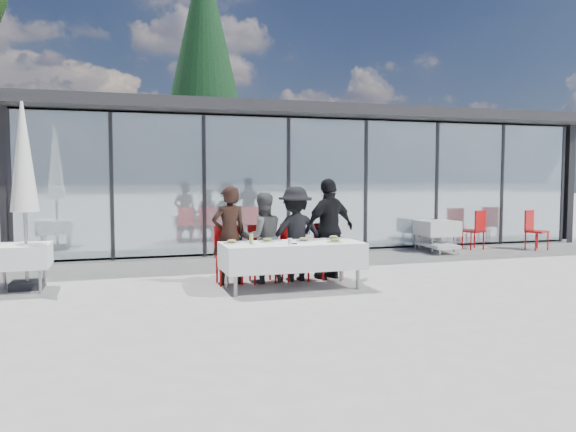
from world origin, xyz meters
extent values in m
plane|color=#9B9792|center=(0.00, 0.00, 0.00)|extent=(90.00, 90.00, 0.00)
cube|color=gray|center=(2.00, 8.00, 0.05)|extent=(14.00, 8.00, 0.10)
cube|color=black|center=(2.00, 11.90, 1.60)|extent=(14.00, 0.20, 3.20)
cube|color=black|center=(-4.90, 8.00, 1.60)|extent=(0.20, 8.00, 3.20)
cube|color=black|center=(8.90, 8.00, 1.60)|extent=(0.20, 8.00, 3.20)
cube|color=silver|center=(2.00, 4.03, 1.60)|extent=(13.60, 0.06, 3.10)
cube|color=#2D2D30|center=(2.00, 7.60, 3.32)|extent=(14.80, 8.80, 0.24)
cube|color=#262628|center=(-4.80, 4.03, 1.60)|extent=(0.08, 0.10, 3.10)
cube|color=#262628|center=(-2.86, 4.03, 1.60)|extent=(0.08, 0.10, 3.10)
cube|color=#262628|center=(-0.91, 4.03, 1.60)|extent=(0.08, 0.10, 3.10)
cube|color=#262628|center=(1.03, 4.03, 1.60)|extent=(0.08, 0.10, 3.10)
cube|color=#262628|center=(2.97, 4.03, 1.60)|extent=(0.08, 0.10, 3.10)
cube|color=#262628|center=(4.91, 4.03, 1.60)|extent=(0.08, 0.10, 3.10)
cube|color=#262628|center=(6.86, 4.03, 1.60)|extent=(0.08, 0.10, 3.10)
cube|color=#262628|center=(8.80, 4.03, 1.60)|extent=(0.08, 0.10, 3.10)
cube|color=red|center=(-0.50, 6.50, 0.45)|extent=(0.45, 0.45, 0.90)
cube|color=red|center=(1.00, 7.00, 0.45)|extent=(0.45, 0.45, 0.90)
cube|color=red|center=(3.50, 6.50, 0.45)|extent=(0.45, 0.45, 0.90)
cube|color=red|center=(5.50, 7.20, 0.45)|extent=(0.45, 0.45, 0.90)
cube|color=#183912|center=(-6.00, 28.00, 2.20)|extent=(6.50, 2.00, 4.40)
cube|color=#183912|center=(2.00, 28.00, 2.20)|extent=(6.50, 2.00, 4.40)
cube|color=#183912|center=(10.00, 28.00, 2.20)|extent=(6.50, 2.00, 4.40)
cube|color=#183912|center=(18.00, 28.00, 2.20)|extent=(6.50, 2.00, 4.40)
cube|color=#183912|center=(26.00, 28.00, 2.20)|extent=(6.50, 2.00, 4.40)
cube|color=white|center=(-0.08, 0.22, 0.54)|extent=(2.26, 0.96, 0.42)
cylinder|color=gray|center=(-1.08, -0.13, 0.35)|extent=(0.06, 0.06, 0.71)
cylinder|color=gray|center=(0.92, -0.13, 0.35)|extent=(0.06, 0.06, 0.71)
cylinder|color=gray|center=(-1.08, 0.57, 0.35)|extent=(0.06, 0.06, 0.71)
cylinder|color=gray|center=(0.92, 0.57, 0.35)|extent=(0.06, 0.06, 0.71)
imported|color=black|center=(-0.98, 0.88, 0.83)|extent=(0.70, 0.70, 1.65)
cube|color=red|center=(-0.98, 0.88, 0.45)|extent=(0.44, 0.44, 0.05)
cube|color=red|center=(-0.98, 1.08, 0.70)|extent=(0.44, 0.04, 0.55)
cylinder|color=red|center=(-1.16, 0.70, 0.21)|extent=(0.04, 0.04, 0.43)
cylinder|color=red|center=(-0.80, 0.70, 0.21)|extent=(0.04, 0.04, 0.43)
cylinder|color=red|center=(-1.16, 1.06, 0.21)|extent=(0.04, 0.04, 0.43)
cylinder|color=red|center=(-0.80, 1.06, 0.21)|extent=(0.04, 0.04, 0.43)
imported|color=#515151|center=(-0.40, 0.88, 0.77)|extent=(0.79, 0.79, 1.54)
cube|color=red|center=(-0.40, 0.88, 0.45)|extent=(0.44, 0.44, 0.05)
cube|color=red|center=(-0.40, 1.08, 0.70)|extent=(0.44, 0.04, 0.55)
cylinder|color=red|center=(-0.58, 0.70, 0.21)|extent=(0.04, 0.04, 0.43)
cylinder|color=red|center=(-0.22, 0.70, 0.21)|extent=(0.04, 0.04, 0.43)
cylinder|color=red|center=(-0.58, 1.06, 0.21)|extent=(0.04, 0.04, 0.43)
cylinder|color=red|center=(-0.22, 1.06, 0.21)|extent=(0.04, 0.04, 0.43)
imported|color=black|center=(0.19, 0.88, 0.82)|extent=(1.07, 1.07, 1.64)
cube|color=red|center=(0.19, 0.88, 0.45)|extent=(0.44, 0.44, 0.05)
cube|color=red|center=(0.19, 1.08, 0.70)|extent=(0.44, 0.04, 0.55)
cylinder|color=red|center=(0.01, 0.70, 0.21)|extent=(0.04, 0.04, 0.43)
cylinder|color=red|center=(0.37, 0.70, 0.21)|extent=(0.04, 0.04, 0.43)
cylinder|color=red|center=(0.01, 1.06, 0.21)|extent=(0.04, 0.04, 0.43)
cylinder|color=red|center=(0.37, 1.06, 0.21)|extent=(0.04, 0.04, 0.43)
imported|color=black|center=(0.82, 0.88, 0.89)|extent=(1.32, 1.32, 1.78)
cube|color=red|center=(0.82, 0.88, 0.45)|extent=(0.44, 0.44, 0.05)
cube|color=red|center=(0.82, 1.08, 0.70)|extent=(0.44, 0.04, 0.55)
cylinder|color=red|center=(0.64, 0.70, 0.21)|extent=(0.04, 0.04, 0.43)
cylinder|color=red|center=(1.00, 0.70, 0.21)|extent=(0.04, 0.04, 0.43)
cylinder|color=red|center=(0.64, 1.06, 0.21)|extent=(0.04, 0.04, 0.43)
cylinder|color=red|center=(1.00, 1.06, 0.21)|extent=(0.04, 0.04, 0.43)
cylinder|color=silver|center=(-1.04, 0.36, 0.76)|extent=(0.26, 0.26, 0.01)
ellipsoid|color=tan|center=(-1.04, 0.36, 0.79)|extent=(0.15, 0.15, 0.05)
cylinder|color=silver|center=(-0.45, 0.39, 0.76)|extent=(0.26, 0.26, 0.01)
ellipsoid|color=#466726|center=(-0.45, 0.39, 0.79)|extent=(0.15, 0.15, 0.05)
cylinder|color=silver|center=(0.15, 0.31, 0.76)|extent=(0.26, 0.26, 0.01)
ellipsoid|color=tan|center=(0.15, 0.31, 0.79)|extent=(0.15, 0.15, 0.05)
cylinder|color=silver|center=(0.73, 0.45, 0.76)|extent=(0.26, 0.26, 0.01)
ellipsoid|color=#466726|center=(0.73, 0.45, 0.79)|extent=(0.15, 0.15, 0.05)
cylinder|color=silver|center=(0.58, 0.02, 0.76)|extent=(0.26, 0.26, 0.01)
ellipsoid|color=#466726|center=(0.58, 0.02, 0.79)|extent=(0.15, 0.15, 0.05)
cylinder|color=#8ABA4D|center=(-0.76, 0.20, 0.83)|extent=(0.06, 0.06, 0.17)
cylinder|color=silver|center=(-0.19, -0.04, 0.80)|extent=(0.07, 0.07, 0.10)
cube|color=black|center=(-0.14, -0.01, 0.76)|extent=(0.14, 0.03, 0.01)
cube|color=white|center=(-4.23, 1.29, 0.56)|extent=(0.86, 0.86, 0.36)
cylinder|color=gray|center=(-3.93, 0.99, 0.36)|extent=(0.05, 0.05, 0.72)
cylinder|color=gray|center=(-4.53, 1.59, 0.36)|extent=(0.05, 0.05, 0.72)
cylinder|color=gray|center=(-3.93, 1.59, 0.36)|extent=(0.05, 0.05, 0.72)
cube|color=white|center=(4.69, 3.60, 0.56)|extent=(0.86, 0.86, 0.36)
cylinder|color=gray|center=(4.39, 3.30, 0.36)|extent=(0.05, 0.05, 0.72)
cylinder|color=gray|center=(4.99, 3.30, 0.36)|extent=(0.05, 0.05, 0.72)
cylinder|color=gray|center=(4.39, 3.90, 0.36)|extent=(0.05, 0.05, 0.72)
cylinder|color=gray|center=(4.99, 3.90, 0.36)|extent=(0.05, 0.05, 0.72)
cube|color=red|center=(7.18, 3.05, 0.45)|extent=(0.58, 0.58, 0.05)
cube|color=red|center=(7.09, 3.23, 0.70)|extent=(0.42, 0.22, 0.55)
cylinder|color=red|center=(7.00, 2.87, 0.21)|extent=(0.04, 0.04, 0.43)
cylinder|color=red|center=(7.36, 2.87, 0.21)|extent=(0.04, 0.04, 0.43)
cylinder|color=red|center=(7.00, 3.23, 0.21)|extent=(0.04, 0.04, 0.43)
cylinder|color=red|center=(7.36, 3.23, 0.21)|extent=(0.04, 0.04, 0.43)
cube|color=red|center=(5.76, 3.65, 0.45)|extent=(0.57, 0.57, 0.05)
cube|color=red|center=(5.83, 3.46, 0.70)|extent=(0.42, 0.20, 0.55)
cylinder|color=red|center=(5.58, 3.47, 0.21)|extent=(0.04, 0.04, 0.43)
cylinder|color=red|center=(5.94, 3.47, 0.21)|extent=(0.04, 0.04, 0.43)
cylinder|color=red|center=(5.58, 3.83, 0.21)|extent=(0.04, 0.04, 0.43)
cylinder|color=red|center=(5.94, 3.83, 0.21)|extent=(0.04, 0.04, 0.43)
cube|color=black|center=(-4.18, 1.48, 0.06)|extent=(0.50, 0.50, 0.12)
cylinder|color=gray|center=(-4.18, 1.48, 1.35)|extent=(0.06, 0.06, 2.70)
cone|color=white|center=(-4.18, 1.48, 2.12)|extent=(0.44, 0.44, 1.75)
cube|color=white|center=(4.56, 3.40, 0.18)|extent=(0.70, 1.34, 0.08)
cube|color=white|center=(4.61, 3.95, 0.45)|extent=(0.62, 0.31, 0.54)
cylinder|color=white|center=(4.31, 2.85, 0.07)|extent=(0.04, 0.04, 0.14)
cylinder|color=white|center=(4.81, 2.85, 0.07)|extent=(0.04, 0.04, 0.14)
cylinder|color=white|center=(4.31, 3.95, 0.07)|extent=(0.04, 0.04, 0.14)
cylinder|color=white|center=(4.81, 3.95, 0.07)|extent=(0.04, 0.04, 0.14)
cylinder|color=#382316|center=(0.50, 13.00, 1.00)|extent=(0.44, 0.44, 2.00)
cone|color=black|center=(0.50, 13.00, 6.00)|extent=(4.00, 4.00, 9.00)
camera|label=1|loc=(-2.78, -8.34, 1.80)|focal=35.00mm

